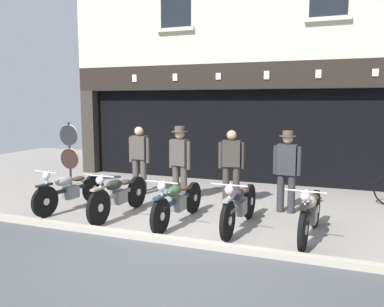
% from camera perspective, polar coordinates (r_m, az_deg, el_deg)
% --- Properties ---
extents(ground, '(22.39, 22.00, 0.18)m').
position_cam_1_polar(ground, '(5.67, -8.26, -16.48)').
color(ground, gray).
extents(shop_facade, '(10.69, 4.42, 6.80)m').
position_cam_1_polar(shop_facade, '(12.75, 9.22, 5.32)').
color(shop_facade, black).
rests_on(shop_facade, ground).
extents(motorcycle_left, '(0.62, 1.97, 0.91)m').
position_cam_1_polar(motorcycle_left, '(8.72, -17.26, -5.04)').
color(motorcycle_left, black).
rests_on(motorcycle_left, ground).
extents(motorcycle_center_left, '(0.62, 2.04, 0.93)m').
position_cam_1_polar(motorcycle_center_left, '(7.98, -10.57, -5.86)').
color(motorcycle_center_left, black).
rests_on(motorcycle_center_left, ground).
extents(motorcycle_center, '(0.62, 2.07, 0.91)m').
position_cam_1_polar(motorcycle_center, '(7.41, -2.08, -6.86)').
color(motorcycle_center, black).
rests_on(motorcycle_center, ground).
extents(motorcycle_center_right, '(0.62, 2.05, 0.93)m').
position_cam_1_polar(motorcycle_center_right, '(7.14, 6.86, -7.39)').
color(motorcycle_center_right, black).
rests_on(motorcycle_center_right, ground).
extents(motorcycle_right, '(0.62, 1.99, 0.93)m').
position_cam_1_polar(motorcycle_right, '(6.89, 16.71, -8.19)').
color(motorcycle_right, black).
rests_on(motorcycle_right, ground).
extents(salesman_left, '(0.56, 0.25, 1.66)m').
position_cam_1_polar(salesman_left, '(9.74, -7.63, -0.47)').
color(salesman_left, '#47423D').
rests_on(salesman_left, ground).
extents(shopkeeper_center, '(0.55, 0.37, 1.71)m').
position_cam_1_polar(shopkeeper_center, '(8.97, -1.78, -0.85)').
color(shopkeeper_center, '#47423D').
rests_on(shopkeeper_center, ground).
extents(salesman_right, '(0.55, 0.28, 1.65)m').
position_cam_1_polar(salesman_right, '(8.56, 5.70, -1.54)').
color(salesman_right, '#38332D').
rests_on(salesman_right, ground).
extents(assistant_far_right, '(0.56, 0.34, 1.68)m').
position_cam_1_polar(assistant_far_right, '(8.23, 13.55, -2.01)').
color(assistant_far_right, '#2D2D33').
rests_on(assistant_far_right, ground).
extents(tyre_sign_pole, '(0.58, 0.06, 1.71)m').
position_cam_1_polar(tyre_sign_pole, '(11.15, -17.33, 0.79)').
color(tyre_sign_pole, '#232328').
rests_on(tyre_sign_pole, ground).
extents(advert_board_near, '(0.71, 0.03, 0.91)m').
position_cam_1_polar(advert_board_near, '(10.91, 20.88, 4.69)').
color(advert_board_near, beige).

